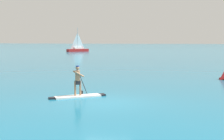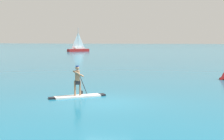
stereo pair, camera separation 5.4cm
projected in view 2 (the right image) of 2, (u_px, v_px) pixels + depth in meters
The scene contains 3 objects.
ground at pixel (104, 102), 15.35m from camera, with size 440.00×440.00×0.00m, color #196B8C.
paddleboarder_mid_center at pixel (78, 90), 16.74m from camera, with size 2.80×2.14×1.77m.
sailboat_left_horizon at pixel (78, 49), 80.22m from camera, with size 5.01×5.23×6.19m.
Camera 2 is at (3.81, -14.64, 3.11)m, focal length 49.47 mm.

